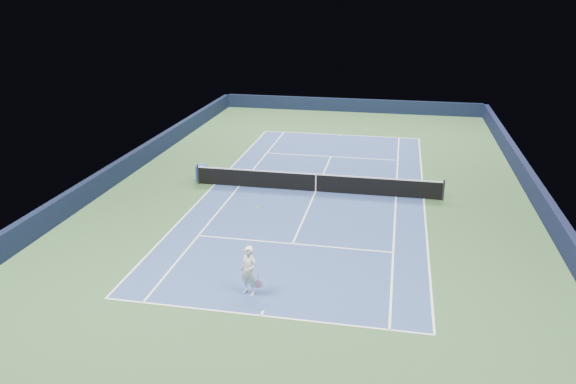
# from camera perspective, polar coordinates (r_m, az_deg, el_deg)

# --- Properties ---
(ground) EXTENTS (40.00, 40.00, 0.00)m
(ground) POSITION_cam_1_polar(r_m,az_deg,el_deg) (29.18, 2.82, 0.05)
(ground) COLOR #2D4E2B
(ground) RESTS_ON ground
(wall_far) EXTENTS (22.00, 0.35, 1.10)m
(wall_far) POSITION_cam_1_polar(r_m,az_deg,el_deg) (48.04, 6.40, 8.75)
(wall_far) COLOR black
(wall_far) RESTS_ON ground
(wall_right) EXTENTS (0.35, 40.00, 1.10)m
(wall_right) POSITION_cam_1_polar(r_m,az_deg,el_deg) (29.55, 24.08, -0.37)
(wall_right) COLOR #111533
(wall_right) RESTS_ON ground
(wall_left) EXTENTS (0.35, 40.00, 1.10)m
(wall_left) POSITION_cam_1_polar(r_m,az_deg,el_deg) (32.28, -16.53, 2.26)
(wall_left) COLOR black
(wall_left) RESTS_ON ground
(court_surface) EXTENTS (10.97, 23.77, 0.01)m
(court_surface) POSITION_cam_1_polar(r_m,az_deg,el_deg) (29.17, 2.82, 0.06)
(court_surface) COLOR navy
(court_surface) RESTS_ON ground
(baseline_far) EXTENTS (10.97, 0.08, 0.00)m
(baseline_far) POSITION_cam_1_polar(r_m,az_deg,el_deg) (40.45, 5.35, 5.81)
(baseline_far) COLOR white
(baseline_far) RESTS_ON ground
(baseline_near) EXTENTS (10.97, 0.08, 0.00)m
(baseline_near) POSITION_cam_1_polar(r_m,az_deg,el_deg) (18.67, -2.75, -12.44)
(baseline_near) COLOR white
(baseline_near) RESTS_ON ground
(sideline_doubles_right) EXTENTS (0.08, 23.77, 0.00)m
(sideline_doubles_right) POSITION_cam_1_polar(r_m,az_deg,el_deg) (28.95, 13.62, -0.66)
(sideline_doubles_right) COLOR white
(sideline_doubles_right) RESTS_ON ground
(sideline_doubles_left) EXTENTS (0.08, 23.77, 0.00)m
(sideline_doubles_left) POSITION_cam_1_polar(r_m,az_deg,el_deg) (30.40, -7.45, 0.77)
(sideline_doubles_left) COLOR white
(sideline_doubles_left) RESTS_ON ground
(sideline_singles_right) EXTENTS (0.08, 23.77, 0.00)m
(sideline_singles_right) POSITION_cam_1_polar(r_m,az_deg,el_deg) (28.91, 10.91, -0.48)
(sideline_singles_right) COLOR white
(sideline_singles_right) RESTS_ON ground
(sideline_singles_left) EXTENTS (0.08, 23.77, 0.00)m
(sideline_singles_left) POSITION_cam_1_polar(r_m,az_deg,el_deg) (30.00, -4.97, 0.60)
(sideline_singles_left) COLOR white
(sideline_singles_left) RESTS_ON ground
(service_line_far) EXTENTS (8.23, 0.08, 0.00)m
(service_line_far) POSITION_cam_1_polar(r_m,az_deg,el_deg) (35.20, 4.38, 3.62)
(service_line_far) COLOR white
(service_line_far) RESTS_ON ground
(service_line_near) EXTENTS (8.23, 0.08, 0.00)m
(service_line_near) POSITION_cam_1_polar(r_m,az_deg,el_deg) (23.35, 0.47, -5.28)
(service_line_near) COLOR white
(service_line_near) RESTS_ON ground
(center_service_line) EXTENTS (0.08, 12.80, 0.00)m
(center_service_line) POSITION_cam_1_polar(r_m,az_deg,el_deg) (29.17, 2.82, 0.07)
(center_service_line) COLOR white
(center_service_line) RESTS_ON ground
(center_mark_far) EXTENTS (0.08, 0.30, 0.00)m
(center_mark_far) POSITION_cam_1_polar(r_m,az_deg,el_deg) (40.30, 5.32, 5.75)
(center_mark_far) COLOR white
(center_mark_far) RESTS_ON ground
(center_mark_near) EXTENTS (0.08, 0.30, 0.00)m
(center_mark_near) POSITION_cam_1_polar(r_m,az_deg,el_deg) (18.79, -2.64, -12.19)
(center_mark_near) COLOR white
(center_mark_near) RESTS_ON ground
(tennis_net) EXTENTS (12.90, 0.10, 1.07)m
(tennis_net) POSITION_cam_1_polar(r_m,az_deg,el_deg) (29.00, 2.84, 0.99)
(tennis_net) COLOR black
(tennis_net) RESTS_ON ground
(sponsor_cube) EXTENTS (0.59, 0.50, 0.86)m
(sponsor_cube) POSITION_cam_1_polar(r_m,az_deg,el_deg) (31.03, -8.78, 1.93)
(sponsor_cube) COLOR #1B3CA7
(sponsor_cube) RESTS_ON ground
(tennis_player) EXTENTS (0.86, 1.36, 2.89)m
(tennis_player) POSITION_cam_1_polar(r_m,az_deg,el_deg) (19.43, -3.98, -8.00)
(tennis_player) COLOR white
(tennis_player) RESTS_ON ground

